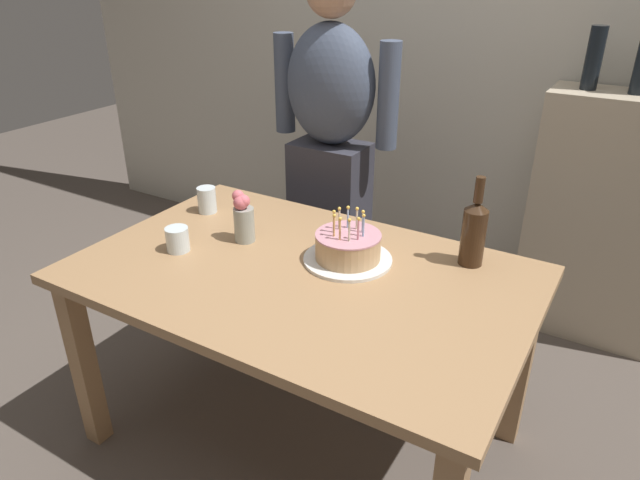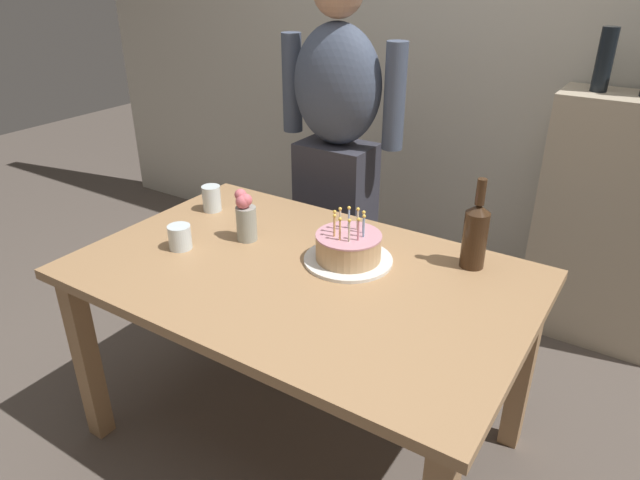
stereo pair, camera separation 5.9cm
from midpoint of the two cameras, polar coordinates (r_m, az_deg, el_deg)
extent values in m
plane|color=#564C44|center=(2.36, -2.38, -18.92)|extent=(10.00, 10.00, 0.00)
cube|color=beige|center=(3.09, 13.91, 18.79)|extent=(5.20, 0.10, 2.60)
cube|color=#A37A51|center=(1.91, -2.79, -3.52)|extent=(1.50, 0.96, 0.03)
cube|color=#A37A51|center=(2.29, -23.23, -11.32)|extent=(0.07, 0.07, 0.70)
cube|color=#A37A51|center=(2.74, -9.81, -2.83)|extent=(0.07, 0.07, 0.70)
cube|color=#A37A51|center=(2.23, 18.71, -11.55)|extent=(0.07, 0.07, 0.70)
cylinder|color=white|center=(1.96, 1.92, -1.94)|extent=(0.30, 0.30, 0.01)
cylinder|color=tan|center=(1.93, 1.94, -0.70)|extent=(0.22, 0.22, 0.08)
cylinder|color=#D18E9E|center=(1.91, 1.96, 0.50)|extent=(0.22, 0.22, 0.01)
cylinder|color=#EAB266|center=(1.91, 0.52, 1.71)|extent=(0.01, 0.01, 0.07)
sphere|color=#F9C64C|center=(1.89, 0.52, 2.85)|extent=(0.01, 0.01, 0.01)
cylinder|color=#EAB266|center=(1.88, 0.52, 1.31)|extent=(0.01, 0.01, 0.07)
sphere|color=#F9C64C|center=(1.86, 0.53, 2.46)|extent=(0.01, 0.01, 0.01)
cylinder|color=#EAB266|center=(1.86, 1.10, 0.98)|extent=(0.01, 0.01, 0.07)
sphere|color=#F9C64C|center=(1.84, 1.11, 2.13)|extent=(0.01, 0.01, 0.01)
cylinder|color=beige|center=(1.85, 2.03, 0.85)|extent=(0.01, 0.01, 0.07)
sphere|color=#F9C64C|center=(1.83, 2.05, 2.01)|extent=(0.01, 0.01, 0.01)
cylinder|color=pink|center=(1.86, 2.94, 0.97)|extent=(0.01, 0.01, 0.07)
sphere|color=#F9C64C|center=(1.84, 2.97, 2.13)|extent=(0.01, 0.01, 0.01)
cylinder|color=#93B7DB|center=(1.88, 3.47, 1.31)|extent=(0.01, 0.01, 0.07)
sphere|color=#F9C64C|center=(1.87, 3.50, 2.45)|extent=(0.01, 0.01, 0.01)
cylinder|color=#93B7DB|center=(1.91, 3.42, 1.71)|extent=(0.01, 0.01, 0.07)
sphere|color=#F9C64C|center=(1.90, 3.45, 2.84)|extent=(0.01, 0.01, 0.01)
cylinder|color=beige|center=(1.93, 2.83, 2.03)|extent=(0.01, 0.01, 0.07)
sphere|color=#F9C64C|center=(1.92, 2.86, 3.15)|extent=(0.01, 0.01, 0.01)
cylinder|color=#93B7DB|center=(1.94, 1.94, 2.15)|extent=(0.01, 0.01, 0.07)
sphere|color=#F9C64C|center=(1.93, 1.96, 3.26)|extent=(0.01, 0.01, 0.01)
cylinder|color=beige|center=(1.93, 1.06, 2.03)|extent=(0.01, 0.01, 0.07)
sphere|color=#F9C64C|center=(1.92, 1.07, 3.15)|extent=(0.01, 0.01, 0.01)
cylinder|color=silver|center=(2.08, -14.84, 0.07)|extent=(0.08, 0.08, 0.09)
cylinder|color=silver|center=(2.36, -11.93, 3.94)|extent=(0.08, 0.08, 0.10)
cylinder|color=#382314|center=(1.96, 14.22, 0.25)|extent=(0.08, 0.08, 0.20)
cone|color=#382314|center=(1.91, 14.59, 3.27)|extent=(0.08, 0.08, 0.03)
cylinder|color=#382314|center=(1.89, 14.78, 4.87)|extent=(0.03, 0.03, 0.09)
cylinder|color=#999E93|center=(2.09, -8.37, 1.53)|extent=(0.07, 0.07, 0.13)
sphere|color=#DB6670|center=(2.07, -8.64, 3.87)|extent=(0.05, 0.05, 0.05)
sphere|color=#DB6670|center=(2.06, -9.01, 4.37)|extent=(0.04, 0.04, 0.04)
sphere|color=#DB6670|center=(2.05, -8.47, 3.86)|extent=(0.05, 0.05, 0.05)
sphere|color=#DB6670|center=(2.05, -8.74, 3.69)|extent=(0.05, 0.05, 0.05)
cube|color=#33333D|center=(2.77, 0.34, 0.49)|extent=(0.34, 0.23, 0.92)
ellipsoid|color=#424C60|center=(2.54, 0.39, 15.24)|extent=(0.41, 0.27, 0.52)
cylinder|color=#424C60|center=(2.45, 6.15, 14.07)|extent=(0.09, 0.09, 0.44)
cylinder|color=#424C60|center=(2.71, -4.20, 15.32)|extent=(0.09, 0.09, 0.44)
cube|color=tan|center=(2.92, 26.02, 1.64)|extent=(0.66, 0.30, 1.16)
cylinder|color=black|center=(2.74, 25.12, 16.13)|extent=(0.07, 0.07, 0.26)
camera|label=1|loc=(0.03, -90.90, -0.45)|focal=32.03mm
camera|label=2|loc=(0.03, 89.10, 0.45)|focal=32.03mm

